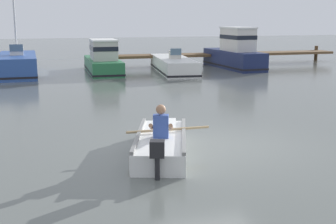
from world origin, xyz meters
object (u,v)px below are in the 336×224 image
(moored_boat_blue, at_px, (18,65))
(moored_boat_white, at_px, (173,65))
(rowboat_with_person, at_px, (161,143))
(moored_boat_navy, at_px, (235,53))
(moored_boat_green, at_px, (103,60))

(moored_boat_blue, bearing_deg, moored_boat_white, -6.97)
(rowboat_with_person, distance_m, moored_boat_navy, 18.38)
(rowboat_with_person, relative_size, moored_boat_green, 0.64)
(rowboat_with_person, xyz_separation_m, moored_boat_blue, (-3.56, 16.28, 0.28))
(rowboat_with_person, relative_size, moored_boat_navy, 0.65)
(moored_boat_blue, height_order, moored_boat_navy, moored_boat_blue)
(moored_boat_blue, relative_size, moored_boat_navy, 1.08)
(moored_boat_green, distance_m, moored_boat_white, 3.99)
(moored_boat_green, height_order, moored_boat_white, moored_boat_green)
(moored_boat_navy, bearing_deg, moored_boat_white, -169.74)
(moored_boat_blue, bearing_deg, moored_boat_navy, -1.32)
(moored_boat_white, relative_size, moored_boat_navy, 1.17)
(moored_boat_white, distance_m, moored_boat_navy, 4.22)
(rowboat_with_person, distance_m, moored_boat_white, 16.01)
(rowboat_with_person, bearing_deg, moored_boat_white, 72.12)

